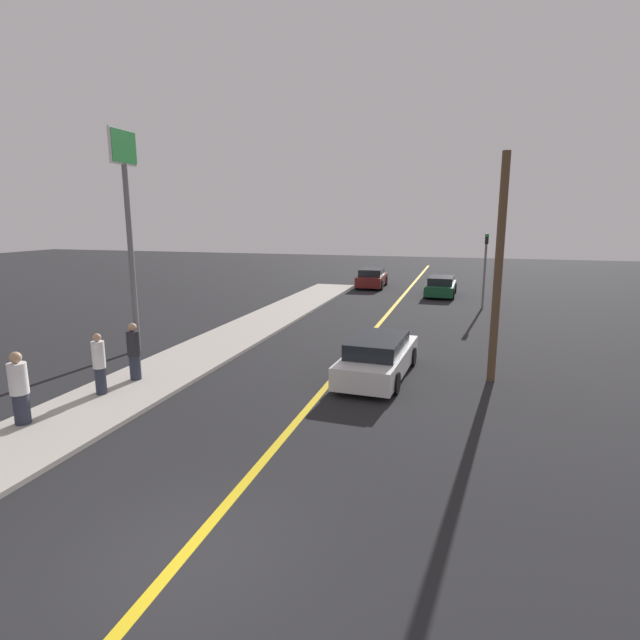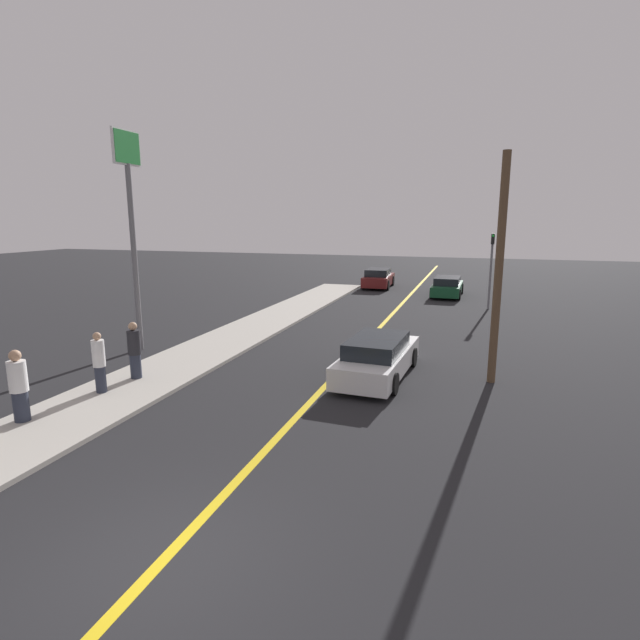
% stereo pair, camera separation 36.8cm
% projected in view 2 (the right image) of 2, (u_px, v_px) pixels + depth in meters
% --- Properties ---
extents(ground_plane, '(120.00, 120.00, 0.00)m').
position_uv_depth(ground_plane, '(162.00, 561.00, 7.22)').
color(ground_plane, black).
extents(road_center_line, '(0.20, 60.00, 0.01)m').
position_uv_depth(road_center_line, '(386.00, 321.00, 24.02)').
color(road_center_line, gold).
rests_on(road_center_line, ground_plane).
extents(sidewalk_left, '(2.78, 29.70, 0.11)m').
position_uv_depth(sidewalk_left, '(257.00, 326.00, 22.64)').
color(sidewalk_left, '#ADA89E').
rests_on(sidewalk_left, ground_plane).
extents(car_near_right_lane, '(2.05, 4.81, 1.31)m').
position_uv_depth(car_near_right_lane, '(378.00, 357.00, 15.50)').
color(car_near_right_lane, silver).
rests_on(car_near_right_lane, ground_plane).
extents(car_ahead_center, '(1.91, 4.46, 1.24)m').
position_uv_depth(car_ahead_center, '(447.00, 287.00, 31.66)').
color(car_ahead_center, '#144728').
rests_on(car_ahead_center, ground_plane).
extents(car_far_distant, '(2.03, 4.28, 1.35)m').
position_uv_depth(car_far_distant, '(378.00, 278.00, 35.63)').
color(car_far_distant, maroon).
rests_on(car_far_distant, ground_plane).
extents(pedestrian_near_curb, '(0.42, 0.42, 1.75)m').
position_uv_depth(pedestrian_near_curb, '(19.00, 386.00, 11.78)').
color(pedestrian_near_curb, '#282D3D').
rests_on(pedestrian_near_curb, sidewalk_left).
extents(pedestrian_mid_group, '(0.34, 0.34, 1.71)m').
position_uv_depth(pedestrian_mid_group, '(99.00, 362.00, 13.75)').
color(pedestrian_mid_group, '#282D3D').
rests_on(pedestrian_mid_group, sidewalk_left).
extents(pedestrian_far_standing, '(0.39, 0.39, 1.73)m').
position_uv_depth(pedestrian_far_standing, '(135.00, 350.00, 14.98)').
color(pedestrian_far_standing, '#282D3D').
rests_on(pedestrian_far_standing, sidewalk_left).
extents(traffic_light, '(0.18, 0.40, 4.07)m').
position_uv_depth(traffic_light, '(491.00, 263.00, 26.72)').
color(traffic_light, slate).
rests_on(traffic_light, ground_plane).
extents(roadside_sign, '(0.20, 1.42, 7.91)m').
position_uv_depth(roadside_sign, '(130.00, 201.00, 17.79)').
color(roadside_sign, slate).
rests_on(roadside_sign, ground_plane).
extents(utility_pole, '(0.24, 0.24, 6.73)m').
position_uv_depth(utility_pole, '(499.00, 271.00, 14.47)').
color(utility_pole, brown).
rests_on(utility_pole, ground_plane).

